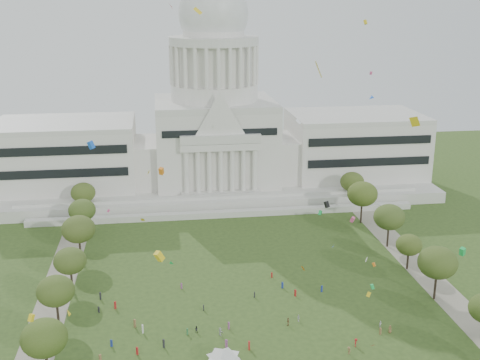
# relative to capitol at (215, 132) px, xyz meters

# --- Properties ---
(ground) EXTENTS (400.00, 400.00, 0.00)m
(ground) POSITION_rel_capitol_xyz_m (0.00, -113.59, -22.30)
(ground) COLOR #32491D
(ground) RESTS_ON ground
(capitol) EXTENTS (160.00, 64.50, 91.30)m
(capitol) POSITION_rel_capitol_xyz_m (0.00, 0.00, 0.00)
(capitol) COLOR beige
(capitol) RESTS_ON ground
(path_left) EXTENTS (8.00, 160.00, 0.04)m
(path_left) POSITION_rel_capitol_xyz_m (-48.00, -83.59, -22.28)
(path_left) COLOR gray
(path_left) RESTS_ON ground
(path_right) EXTENTS (8.00, 160.00, 0.04)m
(path_right) POSITION_rel_capitol_xyz_m (48.00, -83.59, -22.28)
(path_right) COLOR gray
(path_right) RESTS_ON ground
(row_tree_l_1) EXTENTS (8.86, 8.86, 12.59)m
(row_tree_l_1) POSITION_rel_capitol_xyz_m (-44.07, -116.55, -13.34)
(row_tree_l_1) COLOR black
(row_tree_l_1) RESTS_ON ground
(row_tree_l_2) EXTENTS (8.42, 8.42, 11.97)m
(row_tree_l_2) POSITION_rel_capitol_xyz_m (-45.04, -96.29, -13.79)
(row_tree_l_2) COLOR black
(row_tree_l_2) RESTS_ON ground
(row_tree_r_2) EXTENTS (9.55, 9.55, 13.58)m
(row_tree_r_2) POSITION_rel_capitol_xyz_m (44.17, -96.15, -12.64)
(row_tree_r_2) COLOR black
(row_tree_r_2) RESTS_ON ground
(row_tree_l_3) EXTENTS (8.12, 8.12, 11.55)m
(row_tree_l_3) POSITION_rel_capitol_xyz_m (-44.09, -79.67, -14.09)
(row_tree_l_3) COLOR black
(row_tree_l_3) RESTS_ON ground
(row_tree_r_3) EXTENTS (7.01, 7.01, 9.98)m
(row_tree_r_3) POSITION_rel_capitol_xyz_m (44.40, -79.10, -15.21)
(row_tree_r_3) COLOR black
(row_tree_r_3) RESTS_ON ground
(row_tree_l_4) EXTENTS (9.29, 9.29, 13.21)m
(row_tree_l_4) POSITION_rel_capitol_xyz_m (-44.08, -61.17, -12.90)
(row_tree_l_4) COLOR black
(row_tree_l_4) RESTS_ON ground
(row_tree_r_4) EXTENTS (9.19, 9.19, 13.06)m
(row_tree_r_4) POSITION_rel_capitol_xyz_m (44.76, -63.55, -13.01)
(row_tree_r_4) COLOR black
(row_tree_r_4) RESTS_ON ground
(row_tree_l_5) EXTENTS (8.33, 8.33, 11.85)m
(row_tree_l_5) POSITION_rel_capitol_xyz_m (-45.22, -42.58, -13.88)
(row_tree_l_5) COLOR black
(row_tree_l_5) RESTS_ON ground
(row_tree_r_5) EXTENTS (9.82, 9.82, 13.96)m
(row_tree_r_5) POSITION_rel_capitol_xyz_m (43.49, -43.40, -12.37)
(row_tree_r_5) COLOR black
(row_tree_r_5) RESTS_ON ground
(row_tree_l_6) EXTENTS (8.19, 8.19, 11.64)m
(row_tree_l_6) POSITION_rel_capitol_xyz_m (-46.87, -24.45, -14.02)
(row_tree_l_6) COLOR black
(row_tree_l_6) RESTS_ON ground
(row_tree_r_6) EXTENTS (8.42, 8.42, 11.97)m
(row_tree_r_6) POSITION_rel_capitol_xyz_m (45.96, -25.46, -13.79)
(row_tree_r_6) COLOR black
(row_tree_r_6) RESTS_ON ground
(event_tent) EXTENTS (9.38, 9.38, 4.03)m
(event_tent) POSITION_rel_capitol_xyz_m (-10.07, -117.22, -19.17)
(event_tent) COLOR #4C4C4C
(event_tent) RESTS_ON ground
(person_0) EXTENTS (1.04, 0.91, 1.79)m
(person_0) POSITION_rel_capitol_xyz_m (27.62, -109.58, -21.40)
(person_0) COLOR olive
(person_0) RESTS_ON ground
(person_2) EXTENTS (0.88, 0.76, 1.54)m
(person_2) POSITION_rel_capitol_xyz_m (26.39, -107.06, -21.53)
(person_2) COLOR silver
(person_2) RESTS_ON ground
(person_3) EXTENTS (0.89, 1.23, 1.71)m
(person_3) POSITION_rel_capitol_xyz_m (16.06, -116.38, -21.44)
(person_3) COLOR olive
(person_3) RESTS_ON ground
(person_4) EXTENTS (0.68, 1.17, 1.95)m
(person_4) POSITION_rel_capitol_xyz_m (6.07, -103.44, -21.32)
(person_4) COLOR olive
(person_4) RESTS_ON ground
(person_5) EXTENTS (1.30, 1.82, 1.83)m
(person_5) POSITION_rel_capitol_xyz_m (-9.47, -105.50, -21.38)
(person_5) COLOR silver
(person_5) RESTS_ON ground
(person_8) EXTENTS (0.84, 0.63, 1.54)m
(person_8) POSITION_rel_capitol_xyz_m (-14.57, -103.54, -21.52)
(person_8) COLOR #26262B
(person_8) RESTS_ON ground
(person_9) EXTENTS (1.16, 1.39, 1.91)m
(person_9) POSITION_rel_capitol_xyz_m (18.40, -113.88, -21.34)
(person_9) COLOR #B21E1E
(person_9) RESTS_ON ground
(person_10) EXTENTS (0.74, 1.08, 1.68)m
(person_10) POSITION_rel_capitol_xyz_m (8.80, -102.09, -21.46)
(person_10) COLOR silver
(person_10) RESTS_ON ground
(distant_crowd) EXTENTS (62.43, 42.32, 1.95)m
(distant_crowd) POSITION_rel_capitol_xyz_m (-13.78, -100.41, -21.42)
(distant_crowd) COLOR olive
(distant_crowd) RESTS_ON ground
(kite_swarm) EXTENTS (81.55, 107.09, 66.73)m
(kite_swarm) POSITION_rel_capitol_xyz_m (-0.44, -104.19, 6.91)
(kite_swarm) COLOR #E54C8C
(kite_swarm) RESTS_ON ground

